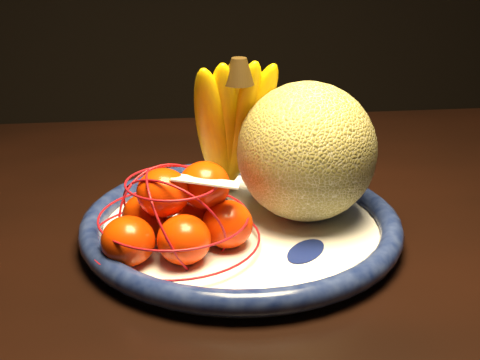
{
  "coord_description": "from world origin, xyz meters",
  "views": [
    {
      "loc": [
        -0.21,
        -0.8,
        1.12
      ],
      "look_at": [
        -0.13,
        -0.07,
        0.83
      ],
      "focal_mm": 50.0,
      "sensor_mm": 36.0,
      "label": 1
    }
  ],
  "objects": [
    {
      "name": "mandarin_bag",
      "position": [
        -0.2,
        -0.12,
        0.81
      ],
      "size": [
        0.21,
        0.21,
        0.12
      ],
      "rotation": [
        0.0,
        0.0,
        0.12
      ],
      "color": "#FF3E00",
      "rests_on": "fruit_bowl"
    },
    {
      "name": "price_tag",
      "position": [
        -0.17,
        -0.14,
        0.85
      ],
      "size": [
        0.08,
        0.04,
        0.01
      ],
      "primitive_type": "cube",
      "rotation": [
        -0.14,
        0.1,
        -0.21
      ],
      "color": "white",
      "rests_on": "mandarin_bag"
    },
    {
      "name": "dining_table",
      "position": [
        0.04,
        -0.02,
        0.68
      ],
      "size": [
        1.51,
        0.91,
        0.76
      ],
      "rotation": [
        0.0,
        0.0,
        0.0
      ],
      "color": "black",
      "rests_on": "ground"
    },
    {
      "name": "banana_bunch",
      "position": [
        -0.13,
        0.0,
        0.88
      ],
      "size": [
        0.14,
        0.13,
        0.21
      ],
      "rotation": [
        0.0,
        0.0,
        0.18
      ],
      "color": "#F2BA00",
      "rests_on": "fruit_bowl"
    },
    {
      "name": "fruit_bowl",
      "position": [
        -0.13,
        -0.08,
        0.77
      ],
      "size": [
        0.38,
        0.38,
        0.03
      ],
      "rotation": [
        0.0,
        0.0,
        0.31
      ],
      "color": "white",
      "rests_on": "dining_table"
    },
    {
      "name": "cantaloupe",
      "position": [
        -0.05,
        -0.06,
        0.85
      ],
      "size": [
        0.17,
        0.17,
        0.17
      ],
      "primitive_type": "sphere",
      "color": "olive",
      "rests_on": "fruit_bowl"
    }
  ]
}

